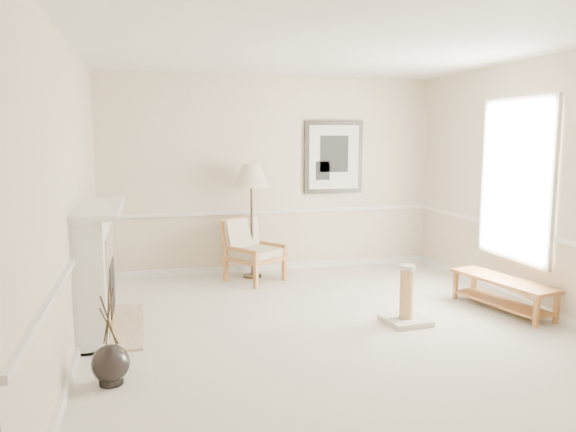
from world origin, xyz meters
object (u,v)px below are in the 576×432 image
Objects in this scene: floor_vase at (111,365)px; floor_lamp at (251,179)px; bench at (503,289)px; scratching_post at (406,305)px; armchair at (250,247)px.

floor_vase is 0.55× the size of floor_lamp.
floor_vase is 3.88m from floor_lamp.
bench is 1.29m from scratching_post.
bench is 2.15× the size of scratching_post.
floor_vase is 3.12m from scratching_post.
floor_lamp reaches higher than floor_vase.
armchair is 0.69× the size of bench.
armchair is 1.48× the size of scratching_post.
scratching_post is (3.02, 0.81, 0.04)m from floor_vase.
armchair reaches higher than scratching_post.
floor_vase is 3.53m from armchair.
armchair is at bearing -109.99° from floor_lamp.
bench is at bearing 6.07° from scratching_post.
bench is at bearing -74.38° from armchair.
scratching_post is at bearing 14.96° from floor_vase.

